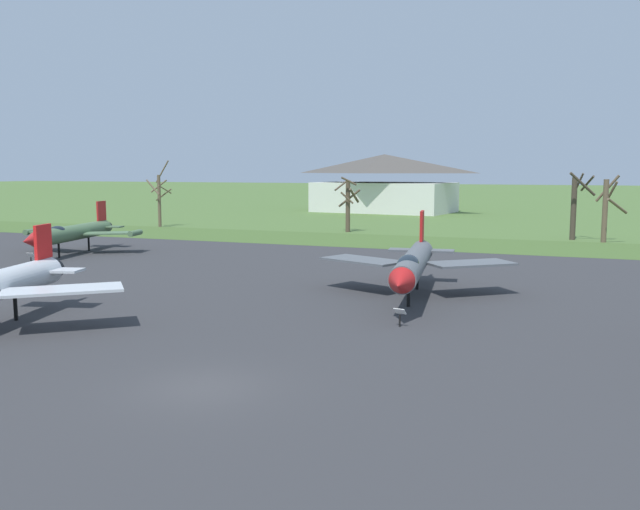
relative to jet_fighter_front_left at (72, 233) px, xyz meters
name	(u,v)px	position (x,y,z in m)	size (l,w,h in m)	color
ground_plane	(203,389)	(26.95, -25.03, -1.79)	(600.00, 600.00, 0.00)	#4C6B33
asphalt_apron	(349,304)	(26.95, -10.91, -1.77)	(95.10, 47.05, 0.05)	#333335
grass_verge_strip	(454,244)	(26.95, 18.62, -1.76)	(155.10, 12.00, 0.06)	#44612B
jet_fighter_front_left	(72,233)	(0.00, 0.00, 0.00)	(9.71, 12.81, 4.07)	#4C6B47
info_placard_front_left	(31,257)	(1.35, -5.79, -1.21)	(0.51, 0.38, 0.92)	black
jet_fighter_rear_center	(413,264)	(29.60, -8.40, 0.11)	(10.75, 13.54, 4.33)	#565B60
info_placard_rear_center	(400,315)	(30.60, -14.86, -1.24)	(0.55, 0.35, 0.86)	black
bare_tree_far_left	(160,196)	(-8.90, 24.95, 1.83)	(2.58, 2.62, 7.86)	brown
bare_tree_left_of_center	(348,202)	(13.92, 27.00, 1.43)	(2.61, 2.67, 6.03)	brown
bare_tree_center	(576,204)	(37.05, 26.98, 1.71)	(2.48, 3.70, 6.55)	#42382D
bare_tree_right_of_center	(607,207)	(39.80, 25.65, 1.51)	(2.86, 3.17, 6.30)	brown
visitor_building	(384,183)	(7.86, 62.47, 2.76)	(23.55, 15.42, 9.18)	silver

